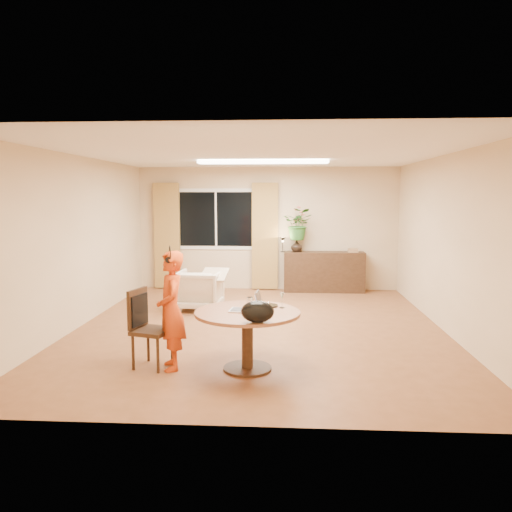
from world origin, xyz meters
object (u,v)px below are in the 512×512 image
Objects in this scene: sideboard at (324,272)px; child at (171,310)px; dining_chair at (152,329)px; armchair at (200,290)px; dining_table at (247,324)px.

child is at bearing -113.54° from sideboard.
child is 0.82× the size of sideboard.
dining_chair reaches higher than sideboard.
dining_table is at bearing 113.56° from armchair.
dining_chair reaches higher than armchair.
dining_table is 0.72× the size of sideboard.
dining_chair is at bearing -115.28° from child.
child is 3.06m from armchair.
armchair is at bearing 105.42° from dining_chair.
dining_table is 0.89m from child.
sideboard is at bearing 138.64° from child.
dining_chair is at bearing -115.96° from sideboard.
child reaches higher than armchair.
child is at bearing 97.73° from armchair.
child reaches higher than dining_chair.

